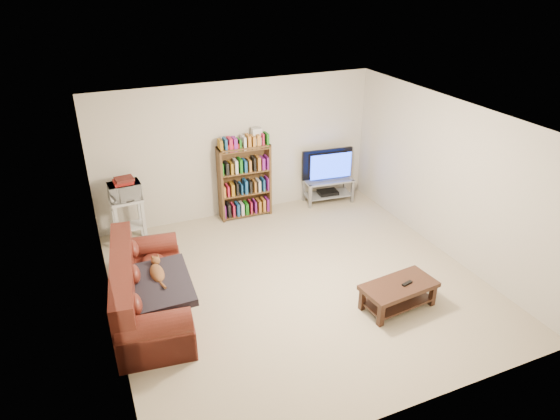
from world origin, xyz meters
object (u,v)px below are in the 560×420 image
sofa (145,295)px  bookshelf (245,180)px  coffee_table (398,291)px  tv_stand (328,186)px

sofa → bookshelf: (2.14, 2.20, 0.37)m
coffee_table → tv_stand: bearing=72.2°
coffee_table → tv_stand: (0.69, 3.26, 0.06)m
coffee_table → bookshelf: (-0.95, 3.34, 0.43)m
sofa → bookshelf: size_ratio=1.62×
sofa → coffee_table: 3.29m
sofa → bookshelf: 3.09m
tv_stand → bookshelf: (-1.64, 0.08, 0.37)m
sofa → tv_stand: bearing=36.5°
sofa → tv_stand: sofa is taller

